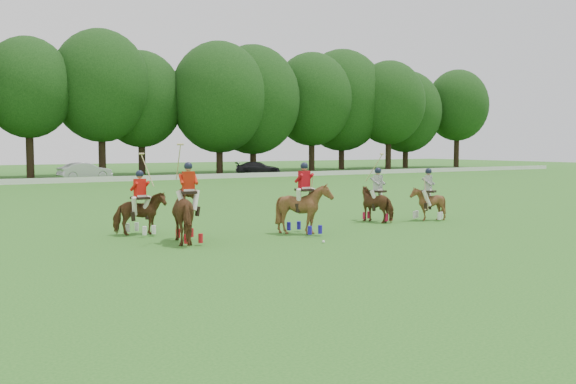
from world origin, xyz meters
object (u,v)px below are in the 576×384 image
car_mid (85,171)px  polo_stripe_a (378,203)px  polo_red_a (189,213)px  polo_red_b (140,213)px  polo_stripe_b (428,202)px  car_right (258,168)px  polo_red_c (304,208)px  polo_ball (323,242)px

car_mid → polo_stripe_a: (2.22, -37.53, 0.01)m
polo_red_a → polo_red_b: bearing=107.2°
polo_red_a → car_mid: bearing=80.8°
polo_stripe_b → car_mid: bearing=96.3°
polo_red_b → polo_stripe_b: size_ratio=1.30×
car_mid → polo_stripe_a: polo_stripe_a is taller
car_mid → polo_red_a: bearing=163.0°
car_right → polo_red_c: bearing=174.8°
car_mid → car_right: bearing=-97.8°
polo_red_a → polo_stripe_a: (8.46, 1.24, -0.17)m
car_mid → polo_stripe_a: 37.60m
car_mid → polo_stripe_a: size_ratio=1.69×
polo_stripe_b → polo_red_b: bearing=170.4°
polo_red_c → polo_ball: polo_red_c is taller
car_right → polo_red_a: (-23.49, -38.77, 0.26)m
car_mid → car_right: car_mid is taller
polo_stripe_a → polo_ball: (-4.95, -3.47, -0.71)m
polo_red_a → polo_red_c: polo_red_a is taller
polo_red_b → car_mid: bearing=79.1°
car_right → polo_ball: size_ratio=50.71×
polo_red_b → polo_stripe_a: 9.28m
car_mid → polo_red_c: (-2.17, -39.02, 0.15)m
polo_red_a → polo_ball: bearing=-32.4°
polo_stripe_b → polo_stripe_a: bearing=159.9°
polo_red_a → polo_red_b: (-0.75, 2.41, -0.16)m
polo_red_a → polo_red_c: size_ratio=1.25×
polo_red_b → polo_ball: bearing=-47.4°
car_right → polo_stripe_b: polo_stripe_b is taller
polo_stripe_b → polo_ball: 7.49m
polo_red_a → polo_ball: size_ratio=33.70×
car_mid → polo_red_c: 39.08m
car_right → polo_stripe_a: bearing=179.5°
car_mid → polo_red_c: polo_red_c is taller
car_right → polo_stripe_b: 40.42m
polo_red_a → polo_stripe_b: 10.46m
polo_red_c → car_mid: bearing=86.8°
car_right → polo_stripe_b: (-13.04, -38.26, 0.07)m
polo_ball → polo_red_b: bearing=132.6°
polo_stripe_a → polo_ball: 6.09m
car_mid → car_right: size_ratio=0.99×
polo_red_c → polo_ball: 2.23m
polo_red_a → polo_stripe_b: size_ratio=1.45×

